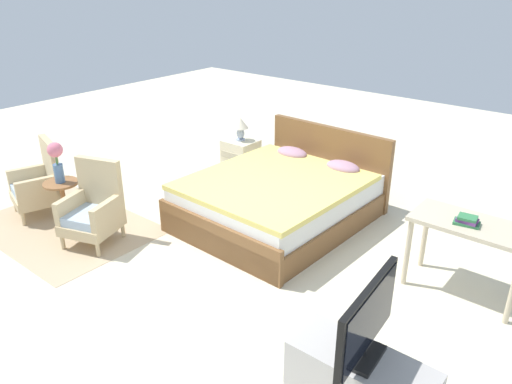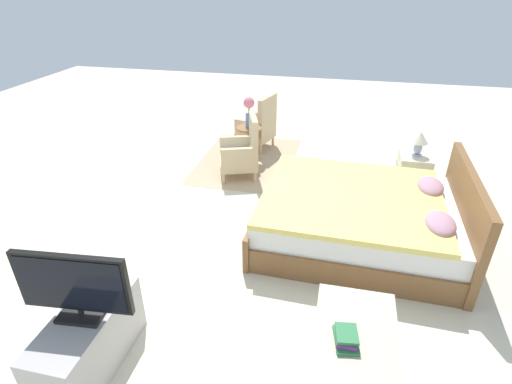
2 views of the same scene
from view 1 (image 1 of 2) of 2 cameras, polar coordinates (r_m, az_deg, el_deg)
ground_plane at (r=5.39m, az=-2.95°, el=-7.30°), size 16.00×16.00×0.00m
floor_rug at (r=6.37m, az=-20.91°, el=-3.74°), size 2.10×1.50×0.01m
bed at (r=5.99m, az=2.88°, el=-0.70°), size 1.85×2.23×0.96m
armchair_by_window_left at (r=6.71m, az=-23.48°, el=0.81°), size 0.67×0.67×0.92m
armchair_by_window_right at (r=5.78m, az=-18.10°, el=-1.97°), size 0.69×0.69×0.92m
side_table at (r=6.23m, az=-21.15°, el=-0.74°), size 0.40×0.40×0.57m
flower_vase at (r=6.05m, az=-21.85°, el=3.61°), size 0.17×0.17×0.48m
nightstand at (r=7.19m, az=-1.74°, el=3.67°), size 0.44×0.41×0.60m
table_lamp at (r=7.02m, az=-1.79°, el=7.60°), size 0.22×0.22×0.33m
tv_flatscreen at (r=3.27m, az=12.60°, el=-14.26°), size 0.23×0.82×0.55m
vanity_desk at (r=4.92m, az=23.28°, el=-4.38°), size 1.04×0.52×0.74m
book_stack at (r=4.80m, az=22.98°, el=-3.04°), size 0.24×0.17×0.08m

